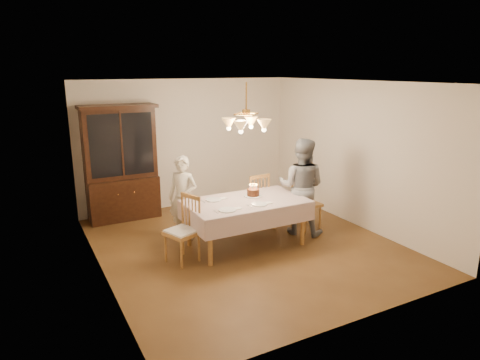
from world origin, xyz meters
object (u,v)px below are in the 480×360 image
china_hutch (121,165)px  chair_far_side (254,203)px  birthday_cake (253,193)px  elderly_woman (183,198)px  dining_table (246,205)px

china_hutch → chair_far_side: size_ratio=2.16×
chair_far_side → birthday_cake: bearing=-121.4°
china_hutch → elderly_woman: size_ratio=1.52×
elderly_woman → birthday_cake: elderly_woman is taller
elderly_woman → birthday_cake: size_ratio=4.74×
china_hutch → dining_table: bearing=-57.6°
china_hutch → elderly_woman: china_hutch is taller
dining_table → elderly_woman: size_ratio=1.34×
china_hutch → elderly_woman: 1.69m
dining_table → birthday_cake: birthday_cake is taller
chair_far_side → elderly_woman: 1.36m
dining_table → chair_far_side: size_ratio=1.90×
dining_table → chair_far_side: chair_far_side is taller
birthday_cake → chair_far_side: bearing=58.6°
elderly_woman → chair_far_side: bearing=46.3°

